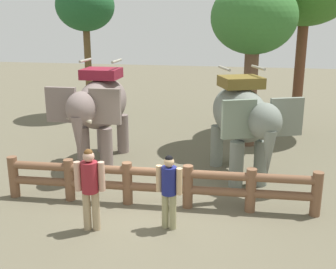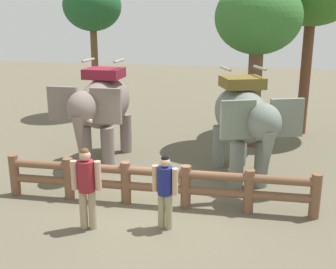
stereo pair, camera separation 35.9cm
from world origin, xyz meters
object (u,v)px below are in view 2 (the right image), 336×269
(log_fence, at_px, (155,182))
(elephant_center, at_px, (243,118))
(elephant_near_left, at_px, (103,106))
(tourist_man_in_blue, at_px, (165,187))
(tourist_woman_in_black, at_px, (86,183))
(tree_far_left, at_px, (92,8))
(tree_far_right, at_px, (258,20))

(log_fence, xyz_separation_m, elephant_center, (1.89, 2.22, 1.13))
(elephant_near_left, relative_size, tourist_man_in_blue, 2.23)
(elephant_center, bearing_deg, tourist_woman_in_black, -129.53)
(log_fence, height_order, elephant_center, elephant_center)
(log_fence, relative_size, tourist_woman_in_black, 4.18)
(tourist_woman_in_black, xyz_separation_m, tree_far_left, (-3.99, 10.25, 3.73))
(log_fence, distance_m, tree_far_left, 11.01)
(elephant_near_left, bearing_deg, tourist_woman_in_black, -73.32)
(tourist_man_in_blue, bearing_deg, tourist_woman_in_black, -166.67)
(elephant_center, xyz_separation_m, tree_far_right, (0.18, 3.23, 2.53))
(tree_far_left, bearing_deg, elephant_near_left, -65.79)
(log_fence, xyz_separation_m, tourist_woman_in_black, (-1.11, -1.42, 0.44))
(log_fence, bearing_deg, tree_far_right, 69.18)
(tourist_man_in_blue, bearing_deg, tree_far_left, 119.50)
(tree_far_left, distance_m, tree_far_right, 7.94)
(elephant_center, distance_m, tree_far_left, 10.09)
(tourist_man_in_blue, bearing_deg, elephant_center, 66.66)
(log_fence, bearing_deg, tree_far_left, 120.02)
(log_fence, distance_m, tourist_man_in_blue, 1.20)
(elephant_near_left, relative_size, tree_far_left, 0.62)
(tree_far_left, bearing_deg, elephant_center, -43.40)
(elephant_near_left, distance_m, tree_far_left, 7.35)
(log_fence, bearing_deg, tourist_woman_in_black, -128.05)
(tourist_woman_in_black, relative_size, tree_far_right, 0.32)
(tourist_woman_in_black, bearing_deg, log_fence, 51.95)
(log_fence, height_order, elephant_near_left, elephant_near_left)
(log_fence, height_order, tree_far_right, tree_far_right)
(elephant_near_left, bearing_deg, elephant_center, -6.58)
(log_fence, distance_m, elephant_center, 3.13)
(elephant_near_left, distance_m, tree_far_right, 5.77)
(tree_far_right, bearing_deg, tourist_woman_in_black, -114.87)
(elephant_center, height_order, tree_far_right, tree_far_right)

